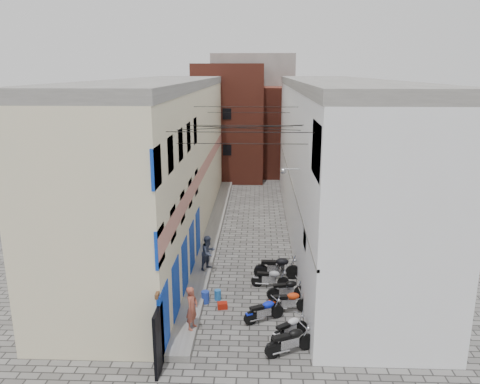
# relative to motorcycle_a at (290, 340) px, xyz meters

# --- Properties ---
(ground) EXTENTS (90.00, 90.00, 0.00)m
(ground) POSITION_rel_motorcycle_a_xyz_m (-1.78, -0.68, -0.55)
(ground) COLOR #565351
(ground) RESTS_ON ground
(plinth) EXTENTS (0.90, 26.00, 0.25)m
(plinth) POSITION_rel_motorcycle_a_xyz_m (-3.83, 12.32, -0.42)
(plinth) COLOR slate
(plinth) RESTS_ON ground
(building_left) EXTENTS (5.10, 27.00, 9.00)m
(building_left) POSITION_rel_motorcycle_a_xyz_m (-6.76, 12.27, 3.95)
(building_left) COLOR beige
(building_left) RESTS_ON ground
(building_right) EXTENTS (5.94, 26.00, 9.00)m
(building_right) POSITION_rel_motorcycle_a_xyz_m (3.22, 12.32, 3.96)
(building_right) COLOR white
(building_right) RESTS_ON ground
(building_far_brick_left) EXTENTS (6.00, 6.00, 10.00)m
(building_far_brick_left) POSITION_rel_motorcycle_a_xyz_m (-3.78, 27.32, 4.45)
(building_far_brick_left) COLOR maroon
(building_far_brick_left) RESTS_ON ground
(building_far_brick_right) EXTENTS (5.00, 6.00, 8.00)m
(building_far_brick_right) POSITION_rel_motorcycle_a_xyz_m (1.22, 29.32, 3.45)
(building_far_brick_right) COLOR maroon
(building_far_brick_right) RESTS_ON ground
(building_far_concrete) EXTENTS (8.00, 5.00, 11.00)m
(building_far_concrete) POSITION_rel_motorcycle_a_xyz_m (-1.78, 33.32, 4.95)
(building_far_concrete) COLOR slate
(building_far_concrete) RESTS_ON ground
(far_shopfront) EXTENTS (2.00, 0.30, 2.40)m
(far_shopfront) POSITION_rel_motorcycle_a_xyz_m (-1.78, 24.52, 0.65)
(far_shopfront) COLOR black
(far_shopfront) RESTS_ON ground
(overhead_wires) EXTENTS (5.80, 13.02, 1.32)m
(overhead_wires) POSITION_rel_motorcycle_a_xyz_m (-1.78, 6.97, 6.58)
(overhead_wires) COLOR black
(overhead_wires) RESTS_ON ground
(motorcycle_a) EXTENTS (1.97, 1.33, 1.09)m
(motorcycle_a) POSITION_rel_motorcycle_a_xyz_m (0.00, 0.00, 0.00)
(motorcycle_a) COLOR black
(motorcycle_a) RESTS_ON ground
(motorcycle_b) EXTENTS (1.65, 1.48, 0.98)m
(motorcycle_b) POSITION_rel_motorcycle_a_xyz_m (0.04, 0.89, -0.06)
(motorcycle_b) COLOR silver
(motorcycle_b) RESTS_ON ground
(motorcycle_c) EXTENTS (1.78, 1.27, 1.00)m
(motorcycle_c) POSITION_rel_motorcycle_a_xyz_m (-0.87, 2.12, -0.05)
(motorcycle_c) COLOR #0D20C8
(motorcycle_c) RESTS_ON ground
(motorcycle_d) EXTENTS (1.81, 0.74, 1.02)m
(motorcycle_d) POSITION_rel_motorcycle_a_xyz_m (0.12, 2.89, -0.04)
(motorcycle_d) COLOR red
(motorcycle_d) RESTS_ON ground
(motorcycle_e) EXTENTS (1.82, 0.89, 1.01)m
(motorcycle_e) POSITION_rel_motorcycle_a_xyz_m (0.12, 4.00, -0.04)
(motorcycle_e) COLOR black
(motorcycle_e) RESTS_ON ground
(motorcycle_f) EXTENTS (1.77, 0.74, 0.99)m
(motorcycle_f) POSITION_rel_motorcycle_a_xyz_m (-0.57, 5.07, -0.05)
(motorcycle_f) COLOR #98989C
(motorcycle_f) RESTS_ON ground
(motorcycle_g) EXTENTS (2.18, 0.71, 1.26)m
(motorcycle_g) POSITION_rel_motorcycle_a_xyz_m (-0.23, 6.00, 0.08)
(motorcycle_g) COLOR black
(motorcycle_g) RESTS_ON ground
(person_a) EXTENTS (0.56, 0.69, 1.65)m
(person_a) POSITION_rel_motorcycle_a_xyz_m (-3.53, 1.10, 0.53)
(person_a) COLOR #9A4A38
(person_a) RESTS_ON plinth
(person_b) EXTENTS (0.99, 1.03, 1.67)m
(person_b) POSITION_rel_motorcycle_a_xyz_m (-3.50, 6.43, 0.54)
(person_b) COLOR #353C50
(person_b) RESTS_ON plinth
(water_jug_near) EXTENTS (0.40, 0.40, 0.52)m
(water_jug_near) POSITION_rel_motorcycle_a_xyz_m (-3.33, 3.52, -0.28)
(water_jug_near) COLOR #213DA8
(water_jug_near) RESTS_ON ground
(water_jug_far) EXTENTS (0.32, 0.32, 0.44)m
(water_jug_far) POSITION_rel_motorcycle_a_xyz_m (-2.83, 3.81, -0.32)
(water_jug_far) COLOR #2468B5
(water_jug_far) RESTS_ON ground
(red_crate) EXTENTS (0.44, 0.36, 0.25)m
(red_crate) POSITION_rel_motorcycle_a_xyz_m (-2.57, 3.07, -0.42)
(red_crate) COLOR #9B190B
(red_crate) RESTS_ON ground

